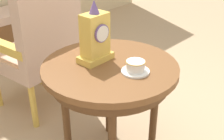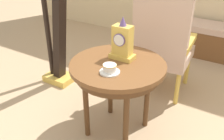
{
  "view_description": "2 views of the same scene",
  "coord_description": "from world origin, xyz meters",
  "px_view_note": "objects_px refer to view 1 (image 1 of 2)",
  "views": [
    {
      "loc": [
        -1.02,
        -1.0,
        1.36
      ],
      "look_at": [
        0.11,
        0.04,
        0.56
      ],
      "focal_mm": 47.79,
      "sensor_mm": 36.0,
      "label": 1
    },
    {
      "loc": [
        0.89,
        -1.52,
        1.53
      ],
      "look_at": [
        -0.04,
        -0.01,
        0.56
      ],
      "focal_mm": 41.13,
      "sensor_mm": 36.0,
      "label": 2
    }
  ],
  "objects_px": {
    "side_table": "(110,77)",
    "teacup_left": "(135,67)",
    "armchair": "(40,37)",
    "mantel_clock": "(95,38)"
  },
  "relations": [
    {
      "from": "side_table",
      "to": "armchair",
      "type": "bearing_deg",
      "value": 84.46
    },
    {
      "from": "teacup_left",
      "to": "mantel_clock",
      "type": "xyz_separation_m",
      "value": [
        -0.04,
        0.25,
        0.11
      ]
    },
    {
      "from": "side_table",
      "to": "mantel_clock",
      "type": "xyz_separation_m",
      "value": [
        -0.02,
        0.09,
        0.21
      ]
    },
    {
      "from": "mantel_clock",
      "to": "armchair",
      "type": "bearing_deg",
      "value": 82.36
    },
    {
      "from": "teacup_left",
      "to": "armchair",
      "type": "bearing_deg",
      "value": 86.96
    },
    {
      "from": "side_table",
      "to": "teacup_left",
      "type": "relative_size",
      "value": 5.05
    },
    {
      "from": "side_table",
      "to": "armchair",
      "type": "distance_m",
      "value": 0.74
    },
    {
      "from": "armchair",
      "to": "mantel_clock",
      "type": "bearing_deg",
      "value": -97.64
    },
    {
      "from": "side_table",
      "to": "teacup_left",
      "type": "height_order",
      "value": "teacup_left"
    },
    {
      "from": "teacup_left",
      "to": "armchair",
      "type": "distance_m",
      "value": 0.9
    }
  ]
}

